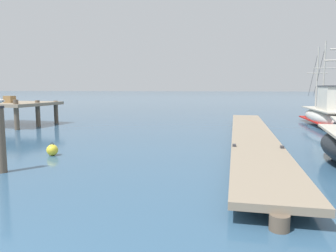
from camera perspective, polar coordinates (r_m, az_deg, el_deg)
name	(u,v)px	position (r m, az deg, el deg)	size (l,w,h in m)	color
floating_dock	(252,134)	(15.16, 14.81, -1.44)	(2.42, 19.01, 0.53)	gray
fishing_boat_2	(324,114)	(23.05, 26.15, 1.97)	(1.63, 7.83, 5.49)	silver
pier_platform	(7,105)	(23.81, -26.87, 3.41)	(6.38, 5.06, 1.97)	gray
mooring_piling	(1,138)	(10.55, -27.76, -1.96)	(0.30, 0.30, 1.98)	brown
mooring_buoy	(52,150)	(12.55, -20.00, -4.06)	(0.42, 0.42, 0.49)	yellow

